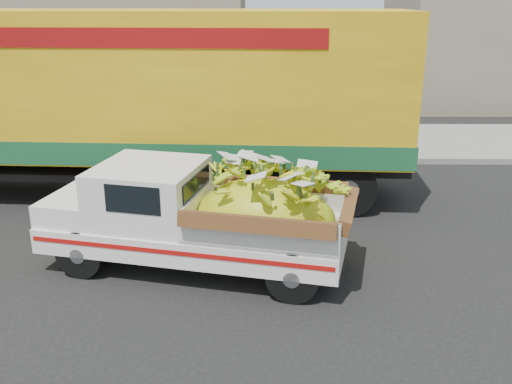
{
  "coord_description": "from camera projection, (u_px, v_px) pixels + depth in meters",
  "views": [
    {
      "loc": [
        1.67,
        -7.96,
        4.03
      ],
      "look_at": [
        1.59,
        0.51,
        1.13
      ],
      "focal_mm": 40.0,
      "sensor_mm": 36.0,
      "label": 1
    }
  ],
  "objects": [
    {
      "name": "semi_trailer",
      "position": [
        118.0,
        96.0,
        11.65
      ],
      "size": [
        12.04,
        3.13,
        3.8
      ],
      "rotation": [
        0.0,
        0.0,
        -0.05
      ],
      "color": "black",
      "rests_on": "ground"
    },
    {
      "name": "pickup_truck",
      "position": [
        217.0,
        217.0,
        8.65
      ],
      "size": [
        4.87,
        2.67,
        1.62
      ],
      "rotation": [
        0.0,
        0.0,
        -0.22
      ],
      "color": "black",
      "rests_on": "ground"
    },
    {
      "name": "curb",
      "position": [
        196.0,
        160.0,
        14.63
      ],
      "size": [
        60.0,
        0.25,
        0.15
      ],
      "primitive_type": "cube",
      "color": "gray",
      "rests_on": "ground"
    },
    {
      "name": "sidewalk",
      "position": [
        204.0,
        140.0,
        16.61
      ],
      "size": [
        60.0,
        4.0,
        0.14
      ],
      "primitive_type": "cube",
      "color": "gray",
      "rests_on": "ground"
    },
    {
      "name": "ground",
      "position": [
        153.0,
        271.0,
        8.85
      ],
      "size": [
        100.0,
        100.0,
        0.0
      ],
      "primitive_type": "plane",
      "color": "black",
      "rests_on": "ground"
    },
    {
      "name": "building_left",
      "position": [
        5.0,
        40.0,
        21.48
      ],
      "size": [
        18.0,
        6.0,
        5.0
      ],
      "primitive_type": "cube",
      "color": "gray",
      "rests_on": "ground"
    }
  ]
}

